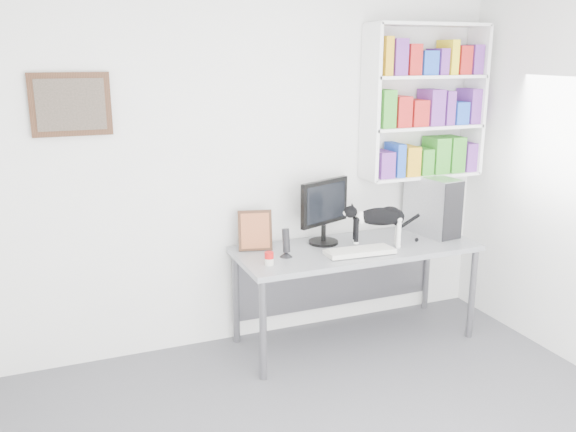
{
  "coord_description": "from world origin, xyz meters",
  "views": [
    {
      "loc": [
        -1.49,
        -2.37,
        2.22
      ],
      "look_at": [
        0.08,
        1.53,
        1.1
      ],
      "focal_mm": 38.0,
      "sensor_mm": 36.0,
      "label": 1
    }
  ],
  "objects": [
    {
      "name": "room",
      "position": [
        0.0,
        0.0,
        1.35
      ],
      "size": [
        4.01,
        4.01,
        2.7
      ],
      "color": "#525257",
      "rests_on": "ground"
    },
    {
      "name": "bookshelf",
      "position": [
        1.4,
        1.85,
        1.85
      ],
      "size": [
        1.03,
        0.28,
        1.24
      ],
      "primitive_type": "cube",
      "color": "white",
      "rests_on": "room"
    },
    {
      "name": "wall_art",
      "position": [
        -1.3,
        1.97,
        1.9
      ],
      "size": [
        0.52,
        0.04,
        0.42
      ],
      "primitive_type": "cube",
      "color": "#432515",
      "rests_on": "room"
    },
    {
      "name": "desk",
      "position": [
        0.68,
        1.6,
        0.39
      ],
      "size": [
        1.88,
        0.74,
        0.78
      ],
      "primitive_type": "cube",
      "rotation": [
        0.0,
        0.0,
        0.0
      ],
      "color": "gray",
      "rests_on": "room"
    },
    {
      "name": "monitor",
      "position": [
        0.48,
        1.77,
        1.04
      ],
      "size": [
        0.54,
        0.4,
        0.52
      ],
      "primitive_type": "cube",
      "rotation": [
        0.0,
        0.0,
        0.39
      ],
      "color": "black",
      "rests_on": "desk"
    },
    {
      "name": "keyboard",
      "position": [
        0.62,
        1.43,
        0.8
      ],
      "size": [
        0.53,
        0.23,
        0.04
      ],
      "primitive_type": "cube",
      "rotation": [
        0.0,
        0.0,
        -0.06
      ],
      "color": "silver",
      "rests_on": "desk"
    },
    {
      "name": "pc_tower",
      "position": [
        1.42,
        1.69,
        1.02
      ],
      "size": [
        0.27,
        0.5,
        0.48
      ],
      "primitive_type": "cube",
      "rotation": [
        0.0,
        0.0,
        0.13
      ],
      "color": "silver",
      "rests_on": "desk"
    },
    {
      "name": "speaker",
      "position": [
        0.08,
        1.57,
        0.89
      ],
      "size": [
        0.1,
        0.1,
        0.22
      ],
      "primitive_type": "cylinder",
      "rotation": [
        0.0,
        0.0,
        0.01
      ],
      "color": "black",
      "rests_on": "desk"
    },
    {
      "name": "leaning_print",
      "position": [
        -0.07,
        1.82,
        0.94
      ],
      "size": [
        0.27,
        0.16,
        0.32
      ],
      "primitive_type": "cube",
      "rotation": [
        0.0,
        0.0,
        -0.24
      ],
      "color": "#432515",
      "rests_on": "desk"
    },
    {
      "name": "soup_can",
      "position": [
        -0.09,
        1.45,
        0.83
      ],
      "size": [
        0.07,
        0.07,
        0.09
      ],
      "primitive_type": "cylinder",
      "rotation": [
        0.0,
        0.0,
        -0.09
      ],
      "color": "red",
      "rests_on": "desk"
    },
    {
      "name": "cat",
      "position": [
        0.83,
        1.53,
        0.95
      ],
      "size": [
        0.54,
        0.31,
        0.33
      ],
      "primitive_type": null,
      "rotation": [
        0.0,
        0.0,
        -0.34
      ],
      "color": "black",
      "rests_on": "desk"
    }
  ]
}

